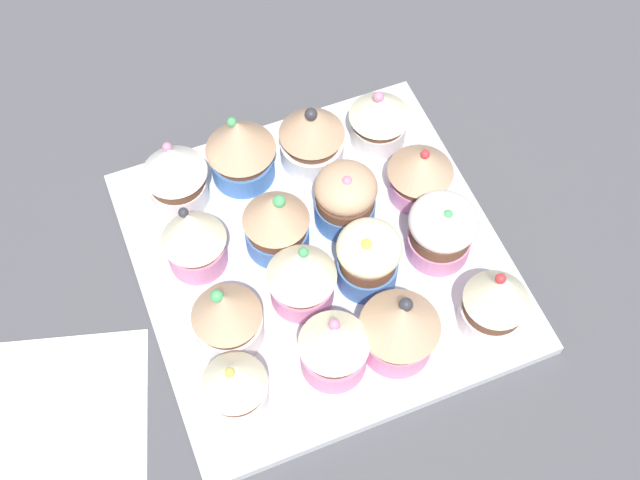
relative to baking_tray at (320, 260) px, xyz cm
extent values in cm
cube|color=#4C4C51|center=(0.00, 0.00, -2.10)|extent=(180.00, 180.00, 3.00)
cube|color=silver|center=(0.00, 0.00, 0.00)|extent=(32.01, 32.01, 1.20)
cylinder|color=white|center=(-11.24, -9.87, 1.72)|extent=(5.22, 5.22, 2.25)
cylinder|color=brown|center=(-11.24, -9.87, 3.43)|extent=(4.84, 4.84, 1.16)
cone|color=#F4EDC6|center=(-11.24, -9.87, 5.76)|extent=(5.38, 5.38, 3.51)
sphere|color=#EAD64C|center=(-11.44, -10.28, 7.40)|extent=(0.79, 0.79, 0.79)
cylinder|color=pink|center=(-2.78, -9.98, 1.96)|extent=(5.55, 5.55, 2.73)
cylinder|color=brown|center=(-2.78, -9.98, 4.10)|extent=(4.96, 4.96, 1.54)
cone|color=#F4EDC6|center=(-2.78, -9.98, 6.28)|extent=(5.84, 5.84, 2.81)
sphere|color=pink|center=(-2.65, -9.61, 7.54)|extent=(0.95, 0.95, 0.95)
cylinder|color=pink|center=(2.78, -10.51, 1.98)|extent=(6.06, 6.06, 2.75)
cylinder|color=brown|center=(2.78, -10.51, 4.05)|extent=(5.73, 5.73, 1.39)
cone|color=tan|center=(2.78, -10.51, 6.35)|extent=(6.72, 6.72, 3.21)
sphere|color=#333338|center=(3.15, -10.20, 7.78)|extent=(1.15, 1.15, 1.15)
cylinder|color=white|center=(11.22, -11.26, 1.79)|extent=(5.52, 5.52, 2.39)
cylinder|color=brown|center=(11.22, -11.26, 3.77)|extent=(5.16, 5.16, 1.57)
cone|color=#F4EDC6|center=(11.22, -11.26, 6.41)|extent=(5.60, 5.60, 3.71)
sphere|color=red|center=(10.96, -11.06, 8.13)|extent=(0.90, 0.90, 0.90)
cylinder|color=white|center=(-9.93, -4.14, 1.93)|extent=(5.88, 5.88, 2.65)
cylinder|color=brown|center=(-9.93, -4.14, 3.75)|extent=(5.40, 5.40, 1.00)
cone|color=tan|center=(-9.93, -4.14, 5.95)|extent=(5.93, 5.93, 3.40)
sphere|color=#4CB266|center=(-10.33, -3.86, 7.49)|extent=(1.07, 1.07, 1.07)
cylinder|color=pink|center=(-2.92, -3.06, 1.83)|extent=(5.57, 5.57, 2.46)
cylinder|color=brown|center=(-2.92, -3.06, 3.72)|extent=(5.10, 5.10, 1.32)
cone|color=#F4EDC6|center=(-2.92, -3.06, 6.32)|extent=(6.08, 6.08, 3.86)
sphere|color=#4CB266|center=(-2.66, -3.04, 8.11)|extent=(0.88, 0.88, 0.88)
cylinder|color=#477AC6|center=(3.02, -3.55, 2.00)|extent=(5.37, 5.37, 2.80)
cylinder|color=brown|center=(3.02, -3.55, 4.13)|extent=(5.01, 5.01, 1.47)
ellipsoid|color=#F4EDC6|center=(3.02, -3.55, 6.01)|extent=(5.58, 5.58, 3.81)
sphere|color=#EAD64C|center=(2.46, -4.05, 7.76)|extent=(0.98, 0.98, 0.98)
cylinder|color=pink|center=(10.17, -3.23, 1.77)|extent=(5.79, 5.79, 2.34)
cylinder|color=brown|center=(10.17, -3.23, 3.65)|extent=(5.49, 5.49, 1.42)
ellipsoid|color=white|center=(10.17, -3.23, 5.42)|extent=(6.10, 6.10, 3.54)
sphere|color=#4CB266|center=(10.20, -3.58, 7.06)|extent=(0.86, 0.86, 0.86)
cylinder|color=pink|center=(-10.29, 3.75, 1.96)|extent=(5.25, 5.25, 2.72)
cylinder|color=brown|center=(-10.29, 3.75, 3.86)|extent=(4.83, 4.83, 1.07)
cone|color=#F4EDC6|center=(-10.29, 3.75, 6.30)|extent=(5.72, 5.72, 3.82)
sphere|color=#333338|center=(-10.52, 4.22, 8.08)|extent=(0.89, 0.89, 0.89)
cylinder|color=#477AC6|center=(-3.04, 2.79, 1.88)|extent=(5.77, 5.77, 2.56)
cylinder|color=brown|center=(-3.04, 2.79, 3.92)|extent=(5.43, 5.43, 1.53)
cone|color=tan|center=(-3.04, 2.79, 6.43)|extent=(5.94, 5.94, 3.50)
sphere|color=#4CB266|center=(-2.74, 2.37, 8.02)|extent=(1.14, 1.14, 1.14)
cylinder|color=#477AC6|center=(3.65, 3.00, 1.98)|extent=(5.57, 5.57, 2.77)
cylinder|color=brown|center=(3.65, 3.00, 3.96)|extent=(5.34, 5.34, 1.18)
ellipsoid|color=tan|center=(3.65, 3.00, 5.62)|extent=(5.63, 5.63, 3.57)
sphere|color=pink|center=(3.54, 2.61, 7.27)|extent=(0.90, 0.90, 0.90)
cylinder|color=pink|center=(11.15, 3.11, 1.73)|extent=(5.50, 5.50, 2.26)
cylinder|color=brown|center=(11.15, 3.11, 3.47)|extent=(5.24, 5.24, 1.22)
cone|color=tan|center=(11.15, 3.11, 5.59)|extent=(6.10, 6.10, 3.04)
sphere|color=red|center=(11.14, 2.85, 6.98)|extent=(0.86, 0.86, 0.86)
cylinder|color=white|center=(-9.82, 10.82, 1.92)|extent=(5.41, 5.41, 2.65)
cylinder|color=brown|center=(-9.82, 10.82, 4.04)|extent=(5.17, 5.17, 1.58)
cone|color=white|center=(-9.82, 10.82, 6.53)|extent=(5.95, 5.95, 3.41)
sphere|color=pink|center=(-9.86, 11.20, 8.11)|extent=(0.87, 0.87, 0.87)
cylinder|color=#477AC6|center=(-3.38, 11.26, 1.90)|extent=(6.02, 6.02, 2.61)
cylinder|color=brown|center=(-3.38, 11.26, 3.88)|extent=(5.48, 5.48, 1.35)
cone|color=tan|center=(-3.38, 11.26, 6.43)|extent=(6.54, 6.54, 3.76)
sphere|color=#4CB266|center=(-3.76, 11.67, 8.18)|extent=(0.88, 0.88, 0.88)
cylinder|color=white|center=(3.40, 10.58, 1.88)|extent=(6.13, 6.13, 2.55)
cylinder|color=brown|center=(3.40, 10.58, 3.79)|extent=(5.39, 5.39, 1.27)
cone|color=tan|center=(3.40, 10.58, 6.30)|extent=(6.23, 6.23, 3.75)
sphere|color=#333338|center=(3.15, 10.02, 8.00)|extent=(1.18, 1.18, 1.18)
cylinder|color=white|center=(10.24, 10.32, 1.89)|extent=(5.38, 5.38, 2.58)
cylinder|color=brown|center=(10.24, 10.32, 3.69)|extent=(5.15, 5.15, 1.02)
cone|color=#F4EDC6|center=(10.24, 10.32, 5.64)|extent=(5.91, 5.91, 2.88)
sphere|color=pink|center=(9.98, 10.38, 6.92)|extent=(1.04, 1.04, 1.04)
cube|color=white|center=(-24.93, -6.17, -0.30)|extent=(16.82, 18.27, 0.60)
camera|label=1|loc=(-13.57, -33.90, 65.98)|focal=46.40mm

